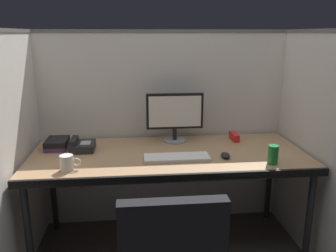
{
  "coord_description": "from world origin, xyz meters",
  "views": [
    {
      "loc": [
        -0.24,
        -1.98,
        1.54
      ],
      "look_at": [
        0.0,
        0.35,
        0.92
      ],
      "focal_mm": 37.14,
      "sensor_mm": 36.0,
      "label": 1
    }
  ],
  "objects_px": {
    "desk_phone": "(82,146)",
    "soda_can": "(273,155)",
    "keyboard_main": "(177,158)",
    "coffee_mug": "(67,163)",
    "monitor_center": "(175,114)",
    "desk": "(169,160)",
    "book_stack": "(57,144)",
    "computer_mouse": "(225,155)",
    "red_stapler": "(234,137)"
  },
  "relations": [
    {
      "from": "desk_phone",
      "to": "soda_can",
      "type": "height_order",
      "value": "soda_can"
    },
    {
      "from": "keyboard_main",
      "to": "coffee_mug",
      "type": "xyz_separation_m",
      "value": [
        -0.68,
        -0.12,
        0.04
      ]
    },
    {
      "from": "monitor_center",
      "to": "keyboard_main",
      "type": "xyz_separation_m",
      "value": [
        -0.03,
        -0.39,
        -0.2
      ]
    },
    {
      "from": "monitor_center",
      "to": "desk_phone",
      "type": "bearing_deg",
      "value": -168.4
    },
    {
      "from": "desk",
      "to": "book_stack",
      "type": "height_order",
      "value": "book_stack"
    },
    {
      "from": "desk",
      "to": "book_stack",
      "type": "xyz_separation_m",
      "value": [
        -0.79,
        0.19,
        0.08
      ]
    },
    {
      "from": "computer_mouse",
      "to": "book_stack",
      "type": "bearing_deg",
      "value": 164.66
    },
    {
      "from": "computer_mouse",
      "to": "desk_phone",
      "type": "distance_m",
      "value": 1.01
    },
    {
      "from": "keyboard_main",
      "to": "coffee_mug",
      "type": "height_order",
      "value": "coffee_mug"
    },
    {
      "from": "coffee_mug",
      "to": "desk_phone",
      "type": "height_order",
      "value": "coffee_mug"
    },
    {
      "from": "red_stapler",
      "to": "soda_can",
      "type": "relative_size",
      "value": 1.23
    },
    {
      "from": "soda_can",
      "to": "desk",
      "type": "bearing_deg",
      "value": 157.43
    },
    {
      "from": "desk_phone",
      "to": "book_stack",
      "type": "bearing_deg",
      "value": 160.88
    },
    {
      "from": "monitor_center",
      "to": "keyboard_main",
      "type": "bearing_deg",
      "value": -94.85
    },
    {
      "from": "desk_phone",
      "to": "computer_mouse",
      "type": "bearing_deg",
      "value": -14.62
    },
    {
      "from": "computer_mouse",
      "to": "coffee_mug",
      "type": "distance_m",
      "value": 1.02
    },
    {
      "from": "desk_phone",
      "to": "book_stack",
      "type": "height_order",
      "value": "desk_phone"
    },
    {
      "from": "soda_can",
      "to": "coffee_mug",
      "type": "bearing_deg",
      "value": 178.88
    },
    {
      "from": "desk",
      "to": "keyboard_main",
      "type": "bearing_deg",
      "value": -71.31
    },
    {
      "from": "coffee_mug",
      "to": "desk_phone",
      "type": "xyz_separation_m",
      "value": [
        0.03,
        0.37,
        -0.01
      ]
    },
    {
      "from": "red_stapler",
      "to": "desk_phone",
      "type": "relative_size",
      "value": 0.79
    },
    {
      "from": "monitor_center",
      "to": "coffee_mug",
      "type": "distance_m",
      "value": 0.9
    },
    {
      "from": "coffee_mug",
      "to": "soda_can",
      "type": "distance_m",
      "value": 1.28
    },
    {
      "from": "monitor_center",
      "to": "computer_mouse",
      "type": "bearing_deg",
      "value": -53.35
    },
    {
      "from": "red_stapler",
      "to": "computer_mouse",
      "type": "bearing_deg",
      "value": -113.98
    },
    {
      "from": "keyboard_main",
      "to": "computer_mouse",
      "type": "distance_m",
      "value": 0.33
    },
    {
      "from": "coffee_mug",
      "to": "keyboard_main",
      "type": "bearing_deg",
      "value": 10.09
    },
    {
      "from": "computer_mouse",
      "to": "desk",
      "type": "bearing_deg",
      "value": 161.08
    },
    {
      "from": "monitor_center",
      "to": "book_stack",
      "type": "distance_m",
      "value": 0.89
    },
    {
      "from": "desk",
      "to": "computer_mouse",
      "type": "bearing_deg",
      "value": -18.92
    },
    {
      "from": "monitor_center",
      "to": "desk",
      "type": "bearing_deg",
      "value": -105.09
    },
    {
      "from": "desk",
      "to": "red_stapler",
      "type": "xyz_separation_m",
      "value": [
        0.54,
        0.26,
        0.08
      ]
    },
    {
      "from": "monitor_center",
      "to": "keyboard_main",
      "type": "relative_size",
      "value": 1.0
    },
    {
      "from": "coffee_mug",
      "to": "desk_phone",
      "type": "distance_m",
      "value": 0.37
    },
    {
      "from": "soda_can",
      "to": "book_stack",
      "type": "xyz_separation_m",
      "value": [
        -1.43,
        0.46,
        -0.03
      ]
    },
    {
      "from": "keyboard_main",
      "to": "red_stapler",
      "type": "relative_size",
      "value": 2.87
    },
    {
      "from": "book_stack",
      "to": "monitor_center",
      "type": "bearing_deg",
      "value": 5.1
    },
    {
      "from": "desk_phone",
      "to": "keyboard_main",
      "type": "bearing_deg",
      "value": -20.79
    },
    {
      "from": "desk",
      "to": "coffee_mug",
      "type": "bearing_deg",
      "value": -159.62
    },
    {
      "from": "book_stack",
      "to": "desk",
      "type": "bearing_deg",
      "value": -13.64
    },
    {
      "from": "desk",
      "to": "red_stapler",
      "type": "relative_size",
      "value": 12.67
    },
    {
      "from": "red_stapler",
      "to": "book_stack",
      "type": "xyz_separation_m",
      "value": [
        -1.33,
        -0.07,
        0.01
      ]
    },
    {
      "from": "computer_mouse",
      "to": "soda_can",
      "type": "height_order",
      "value": "soda_can"
    },
    {
      "from": "monitor_center",
      "to": "red_stapler",
      "type": "relative_size",
      "value": 2.87
    },
    {
      "from": "keyboard_main",
      "to": "book_stack",
      "type": "distance_m",
      "value": 0.89
    },
    {
      "from": "keyboard_main",
      "to": "book_stack",
      "type": "height_order",
      "value": "book_stack"
    },
    {
      "from": "keyboard_main",
      "to": "coffee_mug",
      "type": "bearing_deg",
      "value": -169.91
    },
    {
      "from": "desk",
      "to": "book_stack",
      "type": "distance_m",
      "value": 0.82
    },
    {
      "from": "coffee_mug",
      "to": "soda_can",
      "type": "height_order",
      "value": "soda_can"
    },
    {
      "from": "keyboard_main",
      "to": "soda_can",
      "type": "relative_size",
      "value": 3.52
    }
  ]
}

